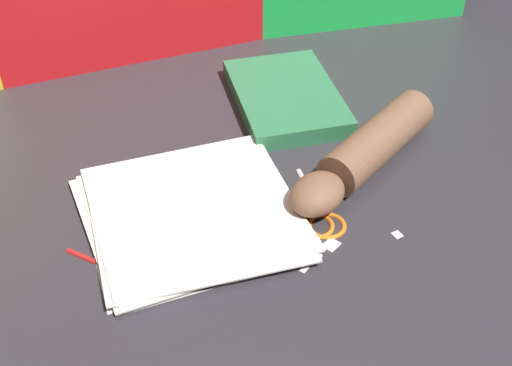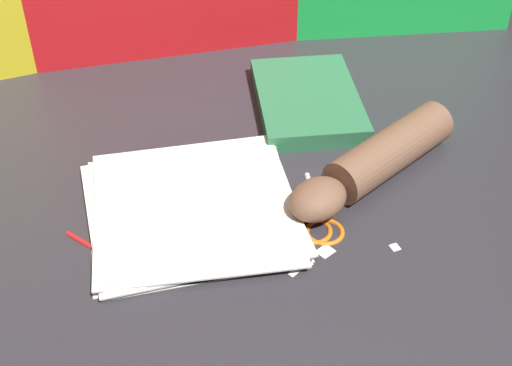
% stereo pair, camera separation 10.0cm
% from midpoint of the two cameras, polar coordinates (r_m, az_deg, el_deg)
% --- Properties ---
extents(ground_plane, '(6.00, 6.00, 0.00)m').
position_cam_midpoint_polar(ground_plane, '(1.05, -5.05, -2.14)').
color(ground_plane, '#2D2B30').
extents(paper_stack, '(0.31, 0.31, 0.02)m').
position_cam_midpoint_polar(paper_stack, '(1.03, -7.91, -2.58)').
color(paper_stack, white).
rests_on(paper_stack, ground_plane).
extents(book_closed, '(0.21, 0.28, 0.03)m').
position_cam_midpoint_polar(book_closed, '(1.26, 0.15, 6.78)').
color(book_closed, '#2D7247').
rests_on(book_closed, ground_plane).
extents(scissors, '(0.12, 0.16, 0.01)m').
position_cam_midpoint_polar(scissors, '(1.03, 2.38, -2.59)').
color(scissors, silver).
rests_on(scissors, ground_plane).
extents(hand_forearm, '(0.32, 0.22, 0.07)m').
position_cam_midpoint_polar(hand_forearm, '(1.10, 6.13, 2.33)').
color(hand_forearm, brown).
rests_on(hand_forearm, ground_plane).
extents(paper_scrap_near, '(0.01, 0.02, 0.00)m').
position_cam_midpoint_polar(paper_scrap_near, '(1.02, 8.50, -4.22)').
color(paper_scrap_near, white).
rests_on(paper_scrap_near, ground_plane).
extents(paper_scrap_mid, '(0.02, 0.01, 0.00)m').
position_cam_midpoint_polar(paper_scrap_mid, '(0.96, 0.92, -7.00)').
color(paper_scrap_mid, white).
rests_on(paper_scrap_mid, ground_plane).
extents(paper_scrap_far, '(0.03, 0.03, 0.00)m').
position_cam_midpoint_polar(paper_scrap_far, '(0.99, 3.18, -5.06)').
color(paper_scrap_far, white).
rests_on(paper_scrap_far, ground_plane).
extents(paper_scrap_side, '(0.02, 0.03, 0.00)m').
position_cam_midpoint_polar(paper_scrap_side, '(0.98, 1.66, -5.99)').
color(paper_scrap_side, white).
rests_on(paper_scrap_side, ground_plane).
extents(pen, '(0.11, 0.12, 0.01)m').
position_cam_midpoint_polar(pen, '(0.99, -14.31, -6.71)').
color(pen, red).
rests_on(pen, ground_plane).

